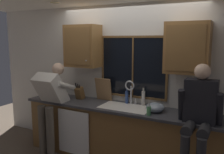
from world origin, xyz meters
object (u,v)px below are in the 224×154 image
at_px(person_sitting_on_counter, 199,110).
at_px(bottle_green_glass, 127,97).
at_px(soap_dispenser, 149,111).
at_px(knife_block, 80,93).
at_px(cutting_board, 103,89).
at_px(person_standing, 51,100).
at_px(mixing_bowl, 155,107).
at_px(bottle_tall_clear, 143,98).

bearing_deg(person_sitting_on_counter, bottle_green_glass, 158.03).
bearing_deg(soap_dispenser, knife_block, 168.06).
bearing_deg(person_sitting_on_counter, cutting_board, 163.79).
bearing_deg(knife_block, person_standing, -127.45).
distance_m(person_standing, mixing_bowl, 1.76).
relative_size(person_standing, cutting_board, 3.94).
bearing_deg(mixing_bowl, cutting_board, 168.23).
bearing_deg(bottle_green_glass, knife_block, -171.21).
xyz_separation_m(person_standing, cutting_board, (0.73, 0.53, 0.15)).
bearing_deg(bottle_tall_clear, soap_dispenser, -60.70).
relative_size(person_standing, bottle_tall_clear, 5.21).
relative_size(soap_dispenser, bottle_tall_clear, 0.57).
relative_size(person_sitting_on_counter, soap_dispenser, 7.25).
xyz_separation_m(mixing_bowl, bottle_tall_clear, (-0.27, 0.23, 0.06)).
distance_m(person_sitting_on_counter, cutting_board, 1.72).
bearing_deg(mixing_bowl, bottle_green_glass, 158.87).
xyz_separation_m(cutting_board, bottle_tall_clear, (0.73, 0.02, -0.07)).
relative_size(cutting_board, bottle_green_glass, 1.51).
xyz_separation_m(person_sitting_on_counter, knife_block, (-2.06, 0.35, -0.08)).
distance_m(cutting_board, soap_dispenser, 1.07).
distance_m(cutting_board, mixing_bowl, 1.03).
bearing_deg(bottle_green_glass, person_sitting_on_counter, -21.97).
distance_m(person_sitting_on_counter, soap_dispenser, 0.69).
bearing_deg(person_standing, knife_block, 52.55).
distance_m(person_sitting_on_counter, bottle_tall_clear, 1.05).
xyz_separation_m(person_sitting_on_counter, bottle_green_glass, (-1.21, 0.49, -0.07)).
height_order(soap_dispenser, bottle_tall_clear, bottle_tall_clear).
distance_m(person_sitting_on_counter, mixing_bowl, 0.71).
distance_m(soap_dispenser, bottle_green_glass, 0.68).
xyz_separation_m(cutting_board, bottle_green_glass, (0.44, 0.01, -0.09)).
bearing_deg(soap_dispenser, person_standing, -176.28).
bearing_deg(cutting_board, soap_dispenser, -23.32).
relative_size(cutting_board, soap_dispenser, 2.30).
distance_m(mixing_bowl, bottle_tall_clear, 0.36).
relative_size(person_standing, person_sitting_on_counter, 1.25).
bearing_deg(mixing_bowl, person_sitting_on_counter, -22.68).
distance_m(mixing_bowl, bottle_green_glass, 0.60).
relative_size(mixing_bowl, soap_dispenser, 1.59).
relative_size(person_standing, soap_dispenser, 9.05).
bearing_deg(bottle_tall_clear, person_sitting_on_counter, -28.33).
distance_m(soap_dispenser, bottle_tall_clear, 0.50).
relative_size(person_sitting_on_counter, bottle_tall_clear, 4.17).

